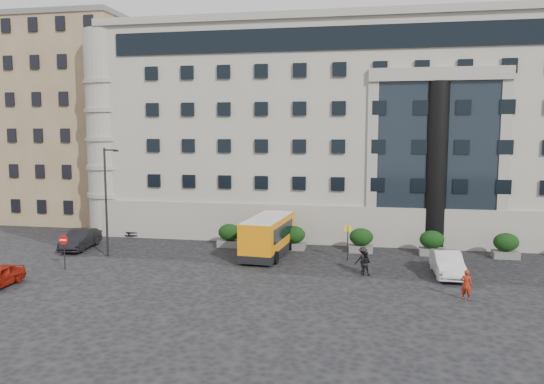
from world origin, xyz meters
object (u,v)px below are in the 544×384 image
at_px(red_truck, 135,205).
at_px(pedestrian_c, 363,259).
at_px(parked_car_b, 80,239).
at_px(parked_car_d, 146,219).
at_px(hedge_a, 229,235).
at_px(hedge_b, 294,238).
at_px(bus_stop_sign, 348,236).
at_px(hedge_d, 432,243).
at_px(hedge_c, 361,240).
at_px(pedestrian_b, 365,263).
at_px(street_lamp, 107,198).
at_px(pedestrian_a, 466,285).
at_px(parked_car_c, 140,225).
at_px(hedge_e, 506,245).
at_px(minibus, 268,234).
at_px(no_entry_sign, 64,245).
at_px(white_taxi, 447,264).

height_order(red_truck, pedestrian_c, red_truck).
distance_m(parked_car_b, parked_car_d, 9.77).
bearing_deg(pedestrian_c, red_truck, -61.59).
xyz_separation_m(hedge_a, red_truck, (-13.02, 10.63, 0.66)).
height_order(hedge_b, bus_stop_sign, bus_stop_sign).
xyz_separation_m(hedge_a, pedestrian_c, (10.63, -5.87, -0.08)).
bearing_deg(red_truck, pedestrian_c, -47.18).
xyz_separation_m(hedge_b, parked_car_b, (-16.48, -2.95, -0.16)).
xyz_separation_m(hedge_b, hedge_d, (10.40, 0.00, 0.00)).
relative_size(hedge_c, pedestrian_b, 1.20).
xyz_separation_m(street_lamp, pedestrian_b, (18.71, -1.73, -3.60)).
bearing_deg(pedestrian_c, pedestrian_a, 113.25).
xyz_separation_m(parked_car_c, pedestrian_c, (20.15, -10.04, 0.16)).
xyz_separation_m(hedge_d, street_lamp, (-23.54, -4.80, 3.44)).
height_order(hedge_e, parked_car_b, hedge_e).
distance_m(minibus, parked_car_d, 16.57).
distance_m(hedge_c, pedestrian_c, 5.87).
bearing_deg(red_truck, no_entry_sign, -90.63).
xyz_separation_m(no_entry_sign, pedestrian_b, (19.77, 2.31, -0.88)).
height_order(hedge_a, street_lamp, street_lamp).
xyz_separation_m(parked_car_c, parked_car_d, (-0.57, 2.57, 0.09)).
bearing_deg(parked_car_c, hedge_a, -32.41).
distance_m(no_entry_sign, red_truck, 19.87).
xyz_separation_m(hedge_b, hedge_c, (5.20, 0.00, 0.00)).
bearing_deg(hedge_c, hedge_b, 180.00).
bearing_deg(hedge_a, parked_car_d, 146.22).
bearing_deg(parked_car_c, hedge_e, -16.57).
bearing_deg(pedestrian_a, bus_stop_sign, -27.50).
height_order(hedge_a, pedestrian_b, hedge_a).
height_order(parked_car_b, pedestrian_b, pedestrian_b).
xyz_separation_m(hedge_a, hedge_e, (20.80, 0.00, 0.00)).
height_order(hedge_c, no_entry_sign, no_entry_sign).
distance_m(street_lamp, parked_car_c, 9.83).
height_order(parked_car_d, pedestrian_a, pedestrian_a).
bearing_deg(hedge_b, pedestrian_b, -49.54).
distance_m(hedge_a, parked_car_d, 12.14).
xyz_separation_m(hedge_d, parked_car_d, (-25.69, 6.75, -0.15)).
height_order(hedge_b, hedge_d, same).
bearing_deg(hedge_a, parked_car_b, -165.33).
xyz_separation_m(hedge_c, parked_car_d, (-20.49, 6.75, -0.15)).
bearing_deg(white_taxi, parked_car_d, 152.38).
bearing_deg(no_entry_sign, pedestrian_c, 8.61).
xyz_separation_m(hedge_b, parked_car_d, (-15.29, 6.75, -0.15)).
relative_size(hedge_e, no_entry_sign, 0.79).
xyz_separation_m(bus_stop_sign, pedestrian_c, (1.13, -3.07, -0.89)).
bearing_deg(bus_stop_sign, pedestrian_b, -71.23).
relative_size(hedge_d, pedestrian_c, 1.09).
relative_size(hedge_a, pedestrian_c, 1.09).
bearing_deg(pedestrian_b, hedge_a, -22.14).
bearing_deg(hedge_a, hedge_b, 0.00).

